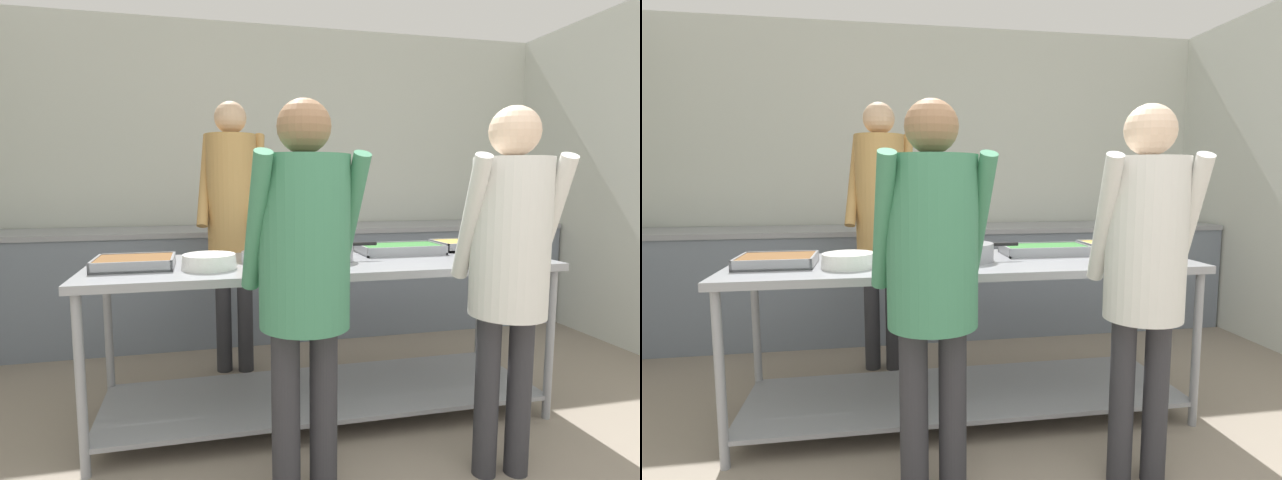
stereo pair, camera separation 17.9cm
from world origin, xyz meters
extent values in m
cube|color=silver|center=(0.00, 3.48, 1.32)|extent=(5.08, 0.06, 2.65)
cube|color=slate|center=(0.00, 3.11, 0.44)|extent=(4.92, 0.62, 0.88)
cube|color=gray|center=(0.00, 3.11, 0.90)|extent=(4.92, 0.65, 0.04)
cube|color=black|center=(0.96, 3.11, 0.90)|extent=(0.54, 0.37, 0.02)
cube|color=gray|center=(-0.04, 1.56, 0.85)|extent=(2.45, 0.80, 0.04)
cube|color=gray|center=(-0.04, 1.56, 0.12)|extent=(2.37, 0.72, 0.02)
cylinder|color=gray|center=(-1.22, 1.21, 0.42)|extent=(0.04, 0.04, 0.83)
cylinder|color=gray|center=(1.13, 1.21, 0.42)|extent=(0.04, 0.04, 0.83)
cylinder|color=gray|center=(-1.22, 1.91, 0.42)|extent=(0.04, 0.04, 0.83)
cylinder|color=gray|center=(1.13, 1.91, 0.42)|extent=(0.04, 0.04, 0.83)
cube|color=gray|center=(-1.02, 1.55, 0.88)|extent=(0.38, 0.32, 0.01)
cube|color=brown|center=(-1.02, 1.55, 0.90)|extent=(0.35, 0.30, 0.04)
cube|color=gray|center=(-1.02, 1.40, 0.90)|extent=(0.38, 0.01, 0.05)
cube|color=gray|center=(-1.02, 1.71, 0.90)|extent=(0.38, 0.01, 0.05)
cube|color=gray|center=(-1.20, 1.55, 0.90)|extent=(0.01, 0.32, 0.05)
cube|color=gray|center=(-0.84, 1.55, 0.90)|extent=(0.01, 0.32, 0.05)
cylinder|color=white|center=(-0.66, 1.45, 0.88)|extent=(0.27, 0.27, 0.01)
cylinder|color=white|center=(-0.66, 1.45, 0.89)|extent=(0.27, 0.27, 0.01)
cylinder|color=white|center=(-0.66, 1.45, 0.90)|extent=(0.27, 0.27, 0.01)
cylinder|color=white|center=(-0.66, 1.45, 0.91)|extent=(0.26, 0.26, 0.01)
cylinder|color=white|center=(-0.66, 1.45, 0.93)|extent=(0.26, 0.26, 0.01)
cylinder|color=white|center=(-0.66, 1.45, 0.94)|extent=(0.26, 0.26, 0.01)
cylinder|color=#B2B2B7|center=(-0.39, 1.61, 0.90)|extent=(0.20, 0.20, 0.05)
sphere|color=#2D702D|center=(-0.35, 1.60, 0.94)|extent=(0.05, 0.05, 0.05)
sphere|color=#2D702D|center=(-0.40, 1.66, 0.94)|extent=(0.06, 0.06, 0.06)
sphere|color=#2D702D|center=(-0.43, 1.60, 0.94)|extent=(0.06, 0.06, 0.06)
sphere|color=#2D702D|center=(-0.38, 1.56, 0.94)|extent=(0.05, 0.05, 0.05)
cylinder|color=gray|center=(-0.04, 1.54, 0.92)|extent=(0.29, 0.29, 0.10)
cylinder|color=beige|center=(-0.04, 1.54, 0.96)|extent=(0.26, 0.26, 0.01)
cylinder|color=black|center=(0.17, 1.54, 0.96)|extent=(0.14, 0.02, 0.02)
cube|color=gray|center=(0.46, 1.71, 0.88)|extent=(0.50, 0.26, 0.01)
cube|color=#387A38|center=(0.46, 1.71, 0.90)|extent=(0.47, 0.24, 0.04)
cube|color=gray|center=(0.46, 1.58, 0.90)|extent=(0.50, 0.01, 0.05)
cube|color=gray|center=(0.46, 1.83, 0.90)|extent=(0.50, 0.01, 0.05)
cube|color=gray|center=(0.22, 1.71, 0.90)|extent=(0.01, 0.26, 0.05)
cube|color=gray|center=(0.70, 1.71, 0.90)|extent=(0.01, 0.26, 0.05)
cube|color=gray|center=(0.93, 1.78, 0.88)|extent=(0.38, 0.27, 0.01)
cube|color=gold|center=(0.93, 1.78, 0.90)|extent=(0.35, 0.24, 0.04)
cube|color=gray|center=(0.93, 1.65, 0.90)|extent=(0.38, 0.01, 0.05)
cube|color=gray|center=(0.93, 1.91, 0.90)|extent=(0.38, 0.01, 0.05)
cube|color=gray|center=(0.75, 1.78, 0.90)|extent=(0.01, 0.27, 0.05)
cube|color=gray|center=(1.11, 1.78, 0.90)|extent=(0.01, 0.27, 0.05)
cylinder|color=#2D2D33|center=(-0.39, 0.83, 0.37)|extent=(0.11, 0.11, 0.73)
cylinder|color=#2D2D33|center=(-0.22, 0.85, 0.37)|extent=(0.11, 0.11, 0.73)
cylinder|color=#3D7F5B|center=(-0.49, 0.82, 1.15)|extent=(0.11, 0.31, 0.55)
cylinder|color=#3D7F5B|center=(-0.12, 0.87, 1.15)|extent=(0.11, 0.31, 0.55)
cylinder|color=#3D7F5B|center=(-0.30, 0.84, 1.07)|extent=(0.36, 0.36, 0.67)
sphere|color=#8C6647|center=(-0.30, 0.84, 1.51)|extent=(0.21, 0.21, 0.21)
cylinder|color=#2D2D33|center=(0.50, 0.82, 0.36)|extent=(0.10, 0.10, 0.73)
cylinder|color=#2D2D33|center=(0.65, 0.79, 0.36)|extent=(0.10, 0.10, 0.73)
cylinder|color=silver|center=(0.41, 0.83, 1.14)|extent=(0.12, 0.31, 0.55)
cylinder|color=silver|center=(0.75, 0.77, 1.14)|extent=(0.12, 0.31, 0.55)
cylinder|color=silver|center=(0.58, 0.80, 1.07)|extent=(0.33, 0.33, 0.67)
sphere|color=beige|center=(0.58, 0.80, 1.51)|extent=(0.21, 0.21, 0.21)
cylinder|color=#2D2D33|center=(-0.41, 2.30, 0.42)|extent=(0.10, 0.10, 0.83)
cylinder|color=#2D2D33|center=(-0.56, 2.33, 0.42)|extent=(0.10, 0.10, 0.83)
cylinder|color=tan|center=(-0.32, 2.28, 1.31)|extent=(0.14, 0.35, 0.62)
cylinder|color=tan|center=(-0.65, 2.36, 1.31)|extent=(0.14, 0.35, 0.62)
cylinder|color=tan|center=(-0.49, 2.32, 1.22)|extent=(0.33, 0.33, 0.77)
sphere|color=tan|center=(-0.49, 2.32, 1.71)|extent=(0.21, 0.21, 0.21)
cylinder|color=silver|center=(-0.07, 3.18, 1.00)|extent=(0.07, 0.07, 0.17)
cone|color=silver|center=(-0.07, 3.18, 1.12)|extent=(0.06, 0.06, 0.07)
cylinder|color=black|center=(-0.07, 3.18, 1.16)|extent=(0.03, 0.03, 0.02)
camera|label=1|loc=(-0.70, -1.04, 1.31)|focal=28.00mm
camera|label=2|loc=(-0.52, -1.08, 1.31)|focal=28.00mm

